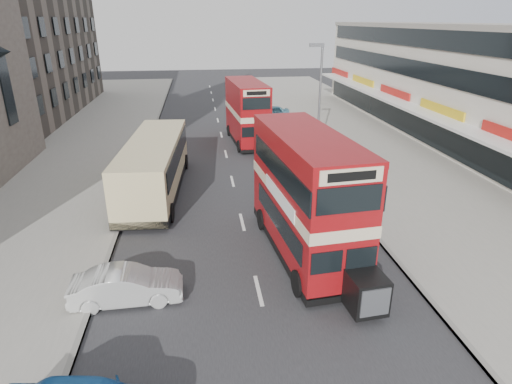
{
  "coord_description": "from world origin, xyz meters",
  "views": [
    {
      "loc": [
        -1.94,
        -11.62,
        9.61
      ],
      "look_at": [
        0.44,
        6.01,
        2.43
      ],
      "focal_mm": 30.11,
      "sensor_mm": 36.0,
      "label": 1
    }
  ],
  "objects_px": {
    "street_lamp": "(319,93)",
    "car_right_b": "(298,147)",
    "car_left_front": "(127,286)",
    "bus_second": "(247,112)",
    "car_right_a": "(312,164)",
    "car_right_c": "(271,112)",
    "cyclist": "(284,142)",
    "pedestrian_near": "(368,168)",
    "coach": "(154,164)",
    "bus_main": "(306,195)"
  },
  "relations": [
    {
      "from": "street_lamp",
      "to": "pedestrian_near",
      "type": "height_order",
      "value": "street_lamp"
    },
    {
      "from": "street_lamp",
      "to": "bus_main",
      "type": "height_order",
      "value": "street_lamp"
    },
    {
      "from": "car_right_a",
      "to": "car_right_b",
      "type": "distance_m",
      "value": 4.43
    },
    {
      "from": "coach",
      "to": "bus_main",
      "type": "bearing_deg",
      "value": -45.47
    },
    {
      "from": "pedestrian_near",
      "to": "bus_main",
      "type": "bearing_deg",
      "value": 50.72
    },
    {
      "from": "bus_main",
      "to": "cyclist",
      "type": "relative_size",
      "value": 4.18
    },
    {
      "from": "bus_second",
      "to": "car_right_b",
      "type": "distance_m",
      "value": 5.73
    },
    {
      "from": "bus_main",
      "to": "cyclist",
      "type": "bearing_deg",
      "value": -103.34
    },
    {
      "from": "street_lamp",
      "to": "car_right_a",
      "type": "bearing_deg",
      "value": -109.45
    },
    {
      "from": "coach",
      "to": "car_left_front",
      "type": "bearing_deg",
      "value": -87.0
    },
    {
      "from": "coach",
      "to": "car_right_a",
      "type": "bearing_deg",
      "value": 13.91
    },
    {
      "from": "street_lamp",
      "to": "bus_main",
      "type": "distance_m",
      "value": 14.16
    },
    {
      "from": "bus_second",
      "to": "street_lamp",
      "type": "bearing_deg",
      "value": 126.36
    },
    {
      "from": "bus_main",
      "to": "car_left_front",
      "type": "distance_m",
      "value": 7.95
    },
    {
      "from": "car_left_front",
      "to": "car_right_c",
      "type": "relative_size",
      "value": 1.03
    },
    {
      "from": "car_right_c",
      "to": "pedestrian_near",
      "type": "distance_m",
      "value": 19.88
    },
    {
      "from": "bus_second",
      "to": "car_right_a",
      "type": "height_order",
      "value": "bus_second"
    },
    {
      "from": "bus_main",
      "to": "pedestrian_near",
      "type": "bearing_deg",
      "value": -132.67
    },
    {
      "from": "car_left_front",
      "to": "pedestrian_near",
      "type": "relative_size",
      "value": 2.17
    },
    {
      "from": "bus_main",
      "to": "car_right_c",
      "type": "height_order",
      "value": "bus_main"
    },
    {
      "from": "car_left_front",
      "to": "car_right_a",
      "type": "distance_m",
      "value": 16.14
    },
    {
      "from": "car_right_a",
      "to": "cyclist",
      "type": "height_order",
      "value": "cyclist"
    },
    {
      "from": "bus_second",
      "to": "coach",
      "type": "bearing_deg",
      "value": 52.93
    },
    {
      "from": "cyclist",
      "to": "pedestrian_near",
      "type": "bearing_deg",
      "value": -66.39
    },
    {
      "from": "street_lamp",
      "to": "bus_main",
      "type": "bearing_deg",
      "value": -107.16
    },
    {
      "from": "car_right_b",
      "to": "car_right_a",
      "type": "bearing_deg",
      "value": 1.71
    },
    {
      "from": "car_right_a",
      "to": "car_right_c",
      "type": "bearing_deg",
      "value": 177.67
    },
    {
      "from": "street_lamp",
      "to": "car_right_b",
      "type": "bearing_deg",
      "value": 138.18
    },
    {
      "from": "bus_main",
      "to": "car_right_c",
      "type": "distance_m",
      "value": 27.75
    },
    {
      "from": "car_left_front",
      "to": "cyclist",
      "type": "distance_m",
      "value": 20.24
    },
    {
      "from": "car_right_a",
      "to": "pedestrian_near",
      "type": "height_order",
      "value": "pedestrian_near"
    },
    {
      "from": "street_lamp",
      "to": "car_right_b",
      "type": "height_order",
      "value": "street_lamp"
    },
    {
      "from": "pedestrian_near",
      "to": "cyclist",
      "type": "distance_m",
      "value": 8.44
    },
    {
      "from": "bus_main",
      "to": "bus_second",
      "type": "bearing_deg",
      "value": -94.35
    },
    {
      "from": "bus_second",
      "to": "car_left_front",
      "type": "xyz_separation_m",
      "value": [
        -6.85,
        -21.22,
        -1.88
      ]
    },
    {
      "from": "bus_second",
      "to": "car_left_front",
      "type": "bearing_deg",
      "value": 67.72
    },
    {
      "from": "coach",
      "to": "pedestrian_near",
      "type": "bearing_deg",
      "value": 2.24
    },
    {
      "from": "car_left_front",
      "to": "street_lamp",
      "type": "bearing_deg",
      "value": -37.24
    },
    {
      "from": "car_right_b",
      "to": "car_right_c",
      "type": "height_order",
      "value": "car_right_c"
    },
    {
      "from": "car_left_front",
      "to": "car_right_c",
      "type": "distance_m",
      "value": 31.83
    },
    {
      "from": "bus_second",
      "to": "car_right_a",
      "type": "bearing_deg",
      "value": 106.4
    },
    {
      "from": "coach",
      "to": "car_right_b",
      "type": "bearing_deg",
      "value": 35.56
    },
    {
      "from": "bus_second",
      "to": "car_right_a",
      "type": "distance_m",
      "value": 9.42
    },
    {
      "from": "cyclist",
      "to": "car_right_b",
      "type": "bearing_deg",
      "value": -50.24
    },
    {
      "from": "coach",
      "to": "bus_second",
      "type": "bearing_deg",
      "value": 61.28
    },
    {
      "from": "car_left_front",
      "to": "car_right_b",
      "type": "distance_m",
      "value": 19.84
    },
    {
      "from": "street_lamp",
      "to": "coach",
      "type": "xyz_separation_m",
      "value": [
        -11.16,
        -5.18,
        -3.06
      ]
    },
    {
      "from": "car_left_front",
      "to": "car_right_b",
      "type": "bearing_deg",
      "value": -32.93
    },
    {
      "from": "street_lamp",
      "to": "cyclist",
      "type": "xyz_separation_m",
      "value": [
        -2.01,
        1.95,
        -3.95
      ]
    },
    {
      "from": "car_right_b",
      "to": "cyclist",
      "type": "relative_size",
      "value": 1.92
    }
  ]
}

